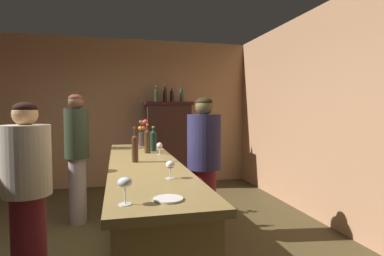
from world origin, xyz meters
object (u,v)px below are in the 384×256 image
(wine_glass_rear, at_px, (170,166))
(display_bottle_midright, at_px, (181,95))
(wine_bottle_pinot, at_px, (147,140))
(wine_bottle_merlot, at_px, (153,140))
(display_bottle_midleft, at_px, (165,94))
(wine_bottle_malbec, at_px, (135,147))
(bartender, at_px, (204,162))
(bar_counter, at_px, (145,210))
(display_bottle_left, at_px, (156,95))
(wine_glass_mid, at_px, (160,146))
(cheese_plate, at_px, (168,199))
(display_cabinet, at_px, (169,143))
(flower_arrangement, at_px, (143,136))
(patron_in_navy, at_px, (27,189))
(display_bottle_center, at_px, (172,95))
(patron_tall, at_px, (77,151))
(wine_glass_front, at_px, (125,184))

(wine_glass_rear, relative_size, display_bottle_midright, 0.43)
(wine_bottle_pinot, bearing_deg, wine_bottle_merlot, 60.95)
(display_bottle_midleft, height_order, display_bottle_midright, display_bottle_midleft)
(wine_bottle_malbec, distance_m, display_bottle_midright, 3.14)
(wine_bottle_pinot, xyz_separation_m, bartender, (0.62, -0.25, -0.25))
(bar_counter, bearing_deg, wine_bottle_merlot, 76.88)
(display_bottle_left, relative_size, bartender, 0.19)
(wine_glass_mid, bearing_deg, display_bottle_midright, 72.75)
(wine_bottle_pinot, height_order, wine_bottle_malbec, same)
(wine_bottle_malbec, height_order, wine_glass_rear, wine_bottle_malbec)
(wine_bottle_pinot, bearing_deg, bartender, -21.94)
(wine_glass_mid, xyz_separation_m, display_bottle_left, (0.27, 2.44, 0.69))
(cheese_plate, height_order, display_bottle_midleft, display_bottle_midleft)
(display_cabinet, bearing_deg, flower_arrangement, -111.53)
(display_cabinet, height_order, flower_arrangement, display_cabinet)
(wine_bottle_malbec, bearing_deg, display_cabinet, 74.53)
(cheese_plate, xyz_separation_m, display_bottle_midright, (0.95, 4.21, 0.79))
(wine_bottle_malbec, relative_size, patron_in_navy, 0.22)
(wine_glass_rear, bearing_deg, wine_bottle_malbec, 105.11)
(patron_in_navy, height_order, bartender, bartender)
(flower_arrangement, height_order, display_bottle_midleft, display_bottle_midleft)
(display_bottle_midleft, distance_m, display_bottle_center, 0.14)
(wine_bottle_malbec, bearing_deg, bartender, 24.18)
(patron_in_navy, bearing_deg, patron_tall, 64.47)
(wine_glass_mid, xyz_separation_m, display_bottle_center, (0.57, 2.44, 0.69))
(wine_glass_front, height_order, wine_glass_mid, wine_glass_front)
(wine_glass_mid, height_order, display_bottle_midright, display_bottle_midright)
(wine_bottle_malbec, height_order, display_bottle_midleft, display_bottle_midleft)
(wine_glass_rear, bearing_deg, wine_bottle_merlot, 88.11)
(display_cabinet, height_order, wine_glass_rear, display_cabinet)
(patron_tall, height_order, patron_in_navy, patron_tall)
(display_bottle_midleft, xyz_separation_m, bartender, (0.06, -2.53, -0.90))
(wine_bottle_merlot, distance_m, wine_bottle_pinot, 0.18)
(wine_bottle_malbec, bearing_deg, wine_bottle_pinot, 73.68)
(bar_counter, bearing_deg, wine_glass_mid, 64.36)
(wine_bottle_merlot, relative_size, wine_glass_mid, 2.23)
(wine_glass_rear, bearing_deg, cheese_plate, -100.90)
(wine_glass_rear, distance_m, bartender, 1.29)
(wine_glass_mid, height_order, patron_in_navy, patron_in_navy)
(wine_bottle_malbec, xyz_separation_m, patron_tall, (-0.68, 1.24, -0.18))
(display_bottle_midright, bearing_deg, flower_arrangement, -119.26)
(flower_arrangement, height_order, bartender, bartender)
(display_cabinet, bearing_deg, wine_bottle_merlot, -104.15)
(wine_glass_front, bearing_deg, wine_glass_mid, 76.65)
(display_bottle_midright, bearing_deg, wine_glass_front, -105.61)
(bar_counter, bearing_deg, flower_arrangement, 85.74)
(display_bottle_left, height_order, display_bottle_center, display_bottle_left)
(display_bottle_left, relative_size, display_bottle_center, 1.04)
(wine_bottle_merlot, distance_m, patron_tall, 1.07)
(cheese_plate, bearing_deg, bartender, 67.78)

